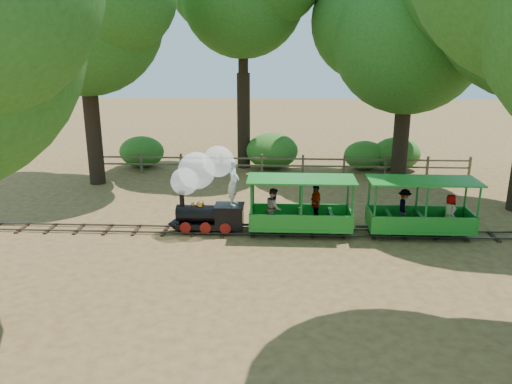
{
  "coord_description": "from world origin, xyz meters",
  "views": [
    {
      "loc": [
        -0.09,
        -15.8,
        6.1
      ],
      "look_at": [
        -0.91,
        0.5,
        1.3
      ],
      "focal_mm": 35.0,
      "sensor_mm": 36.0,
      "label": 1
    }
  ],
  "objects_px": {
    "carriage_front": "(298,211)",
    "carriage_rear": "(421,213)",
    "locomotive": "(204,184)",
    "fence": "(282,163)"
  },
  "relations": [
    {
      "from": "carriage_front",
      "to": "fence",
      "type": "height_order",
      "value": "carriage_front"
    },
    {
      "from": "locomotive",
      "to": "fence",
      "type": "xyz_separation_m",
      "value": [
        2.63,
        7.93,
        -1.11
      ]
    },
    {
      "from": "locomotive",
      "to": "carriage_rear",
      "type": "height_order",
      "value": "locomotive"
    },
    {
      "from": "locomotive",
      "to": "fence",
      "type": "distance_m",
      "value": 8.43
    },
    {
      "from": "carriage_rear",
      "to": "fence",
      "type": "distance_m",
      "value": 9.19
    },
    {
      "from": "locomotive",
      "to": "carriage_front",
      "type": "xyz_separation_m",
      "value": [
        3.13,
        -0.11,
        -0.87
      ]
    },
    {
      "from": "carriage_front",
      "to": "carriage_rear",
      "type": "distance_m",
      "value": 4.05
    },
    {
      "from": "locomotive",
      "to": "carriage_front",
      "type": "distance_m",
      "value": 3.25
    },
    {
      "from": "carriage_rear",
      "to": "locomotive",
      "type": "bearing_deg",
      "value": 179.65
    },
    {
      "from": "carriage_front",
      "to": "locomotive",
      "type": "bearing_deg",
      "value": 178.05
    }
  ]
}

